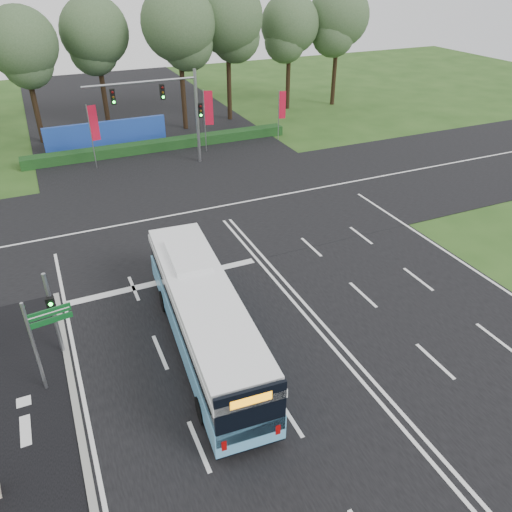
{
  "coord_description": "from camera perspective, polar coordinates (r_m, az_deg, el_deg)",
  "views": [
    {
      "loc": [
        -9.31,
        -15.68,
        13.9
      ],
      "look_at": [
        -1.41,
        2.0,
        2.26
      ],
      "focal_mm": 35.0,
      "sensor_mm": 36.0,
      "label": 1
    }
  ],
  "objects": [
    {
      "name": "ground",
      "position": [
        22.93,
        5.29,
        -6.46
      ],
      "size": [
        120.0,
        120.0,
        0.0
      ],
      "primitive_type": "plane",
      "color": "#264818",
      "rests_on": "ground"
    },
    {
      "name": "road_main",
      "position": [
        22.92,
        5.29,
        -6.42
      ],
      "size": [
        20.0,
        120.0,
        0.04
      ],
      "primitive_type": "cube",
      "color": "black",
      "rests_on": "ground"
    },
    {
      "name": "road_cross",
      "position": [
        32.33,
        -4.98,
        5.48
      ],
      "size": [
        120.0,
        14.0,
        0.05
      ],
      "primitive_type": "cube",
      "color": "black",
      "rests_on": "ground"
    },
    {
      "name": "bike_path",
      "position": [
        19.07,
        -26.88,
        -20.23
      ],
      "size": [
        5.0,
        18.0,
        0.06
      ],
      "primitive_type": "cube",
      "color": "black",
      "rests_on": "ground"
    },
    {
      "name": "kerb_strip",
      "position": [
        18.79,
        -19.36,
        -18.83
      ],
      "size": [
        0.25,
        18.0,
        0.12
      ],
      "primitive_type": "cube",
      "color": "gray",
      "rests_on": "ground"
    },
    {
      "name": "city_bus",
      "position": [
        20.04,
        -5.94,
        -6.94
      ],
      "size": [
        3.16,
        11.43,
        3.24
      ],
      "rotation": [
        0.0,
        0.0,
        -0.07
      ],
      "color": "#63B5E7",
      "rests_on": "ground"
    },
    {
      "name": "pedestrian_signal",
      "position": [
        20.95,
        -22.18,
        -5.94
      ],
      "size": [
        0.34,
        0.43,
        3.84
      ],
      "rotation": [
        0.0,
        0.0,
        -0.21
      ],
      "color": "gray",
      "rests_on": "ground"
    },
    {
      "name": "street_sign",
      "position": [
        19.31,
        -23.31,
        -8.16
      ],
      "size": [
        1.54,
        0.28,
        3.97
      ],
      "rotation": [
        0.0,
        0.0,
        0.13
      ],
      "color": "gray",
      "rests_on": "ground"
    },
    {
      "name": "banner_flag_left",
      "position": [
        39.72,
        -18.11,
        13.8
      ],
      "size": [
        0.7,
        0.21,
        4.82
      ],
      "rotation": [
        0.0,
        0.0,
        0.23
      ],
      "color": "gray",
      "rests_on": "ground"
    },
    {
      "name": "banner_flag_mid",
      "position": [
        41.6,
        -5.55,
        16.05
      ],
      "size": [
        0.72,
        0.26,
        5.03
      ],
      "rotation": [
        0.0,
        0.0,
        -0.28
      ],
      "color": "gray",
      "rests_on": "ground"
    },
    {
      "name": "banner_flag_right",
      "position": [
        44.49,
        2.92,
        16.55
      ],
      "size": [
        0.63,
        0.18,
        4.31
      ],
      "rotation": [
        0.0,
        0.0,
        -0.21
      ],
      "color": "gray",
      "rests_on": "ground"
    },
    {
      "name": "traffic_light_gantry",
      "position": [
        38.54,
        -9.47,
        16.75
      ],
      "size": [
        8.41,
        0.28,
        7.0
      ],
      "color": "gray",
      "rests_on": "ground"
    },
    {
      "name": "hedge",
      "position": [
        43.4,
        -10.73,
        12.36
      ],
      "size": [
        22.0,
        1.2,
        0.8
      ],
      "primitive_type": "cube",
      "color": "#143513",
      "rests_on": "ground"
    },
    {
      "name": "blue_hoarding",
      "position": [
        44.88,
        -16.71,
        13.17
      ],
      "size": [
        10.0,
        0.3,
        2.2
      ],
      "primitive_type": "cube",
      "color": "#1F43A9",
      "rests_on": "ground"
    },
    {
      "name": "eucalyptus_row",
      "position": [
        48.16,
        -12.7,
        24.11
      ],
      "size": [
        47.0,
        9.4,
        12.69
      ],
      "color": "black",
      "rests_on": "ground"
    }
  ]
}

